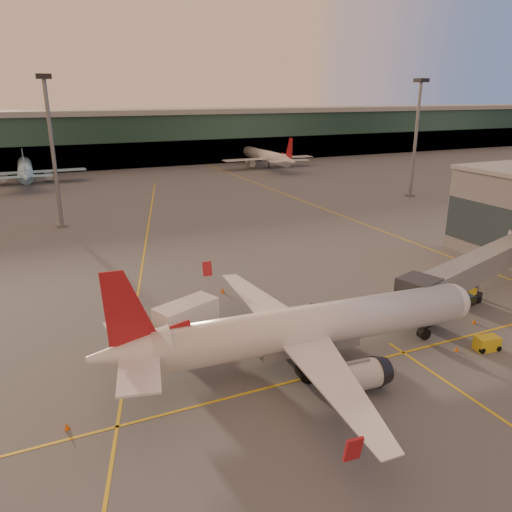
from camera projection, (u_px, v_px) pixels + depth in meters
name	position (u px, v px, depth m)	size (l,w,h in m)	color
ground	(395.00, 394.00, 39.34)	(600.00, 600.00, 0.00)	#4C4F54
taxi_markings	(163.00, 251.00, 74.96)	(100.12, 173.00, 0.01)	gold
terminal	(107.00, 138.00, 159.29)	(400.00, 20.00, 17.60)	#19382D
mast_west_near	(52.00, 141.00, 83.96)	(2.40, 2.40, 25.60)	slate
mast_east_near	(417.00, 130.00, 109.97)	(2.40, 2.40, 25.60)	slate
main_airplane	(305.00, 329.00, 42.61)	(35.10, 31.65, 10.59)	white
jet_bridge	(485.00, 264.00, 57.84)	(29.08, 11.94, 5.43)	slate
catering_truck	(187.00, 323.00, 45.75)	(6.38, 4.57, 4.54)	#AF2F19
gpu_cart	(487.00, 343.00, 46.02)	(2.40, 1.68, 1.29)	gold
pushback_tug	(465.00, 297.00, 56.10)	(3.94, 2.60, 1.88)	black
cone_nose	(474.00, 321.00, 51.38)	(0.43, 0.43, 0.55)	#DB600B
cone_tail	(67.00, 426.00, 35.17)	(0.42, 0.42, 0.53)	#DB600B
cone_wing_left	(222.00, 290.00, 59.36)	(0.49, 0.49, 0.62)	#DB600B
cone_fwd	(457.00, 349.00, 45.90)	(0.38, 0.38, 0.49)	#DB600B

